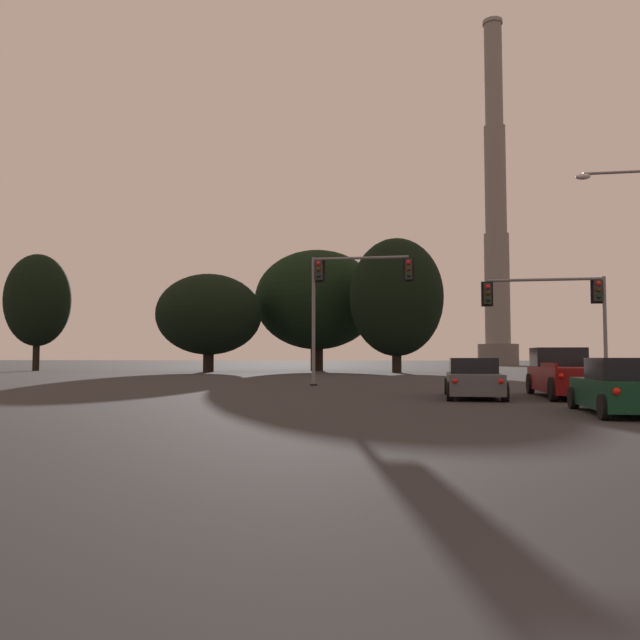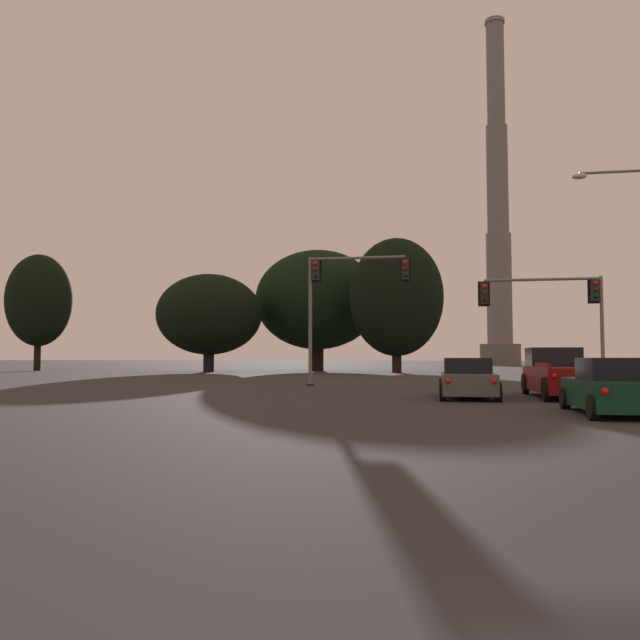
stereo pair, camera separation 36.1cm
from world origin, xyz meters
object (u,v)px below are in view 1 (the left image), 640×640
Objects in this scene: pickup_truck_right_lane_front at (567,375)px; hatchback_right_lane_second at (623,388)px; traffic_light_overhead_right at (561,303)px; smokestack at (496,228)px; sedan_center_lane_front at (473,379)px; traffic_light_overhead_left at (346,287)px.

hatchback_right_lane_second is (-0.20, -7.15, -0.14)m from pickup_truck_right_lane_front.
hatchback_right_lane_second is at bearing -91.46° from pickup_truck_right_lane_front.
traffic_light_overhead_right is at bearing 79.18° from pickup_truck_right_lane_front.
smokestack is (8.53, 99.66, 24.43)m from hatchback_right_lane_second.
smokestack reaches higher than sedan_center_lane_front.
pickup_truck_right_lane_front is at bearing -100.94° from traffic_light_overhead_right.
hatchback_right_lane_second is 15.26m from traffic_light_overhead_right.
traffic_light_overhead_right is 87.71m from smokestack.
traffic_light_overhead_left reaches higher than sedan_center_lane_front.
traffic_light_overhead_left is (-9.03, 7.42, 4.23)m from pickup_truck_right_lane_front.
sedan_center_lane_front is 10.40m from traffic_light_overhead_right.
traffic_light_overhead_left is 89.13m from smokestack.
traffic_light_overhead_right is (4.87, 8.53, 3.43)m from sedan_center_lane_front.
hatchback_right_lane_second is 0.70× the size of traffic_light_overhead_right.
smokestack reaches higher than pickup_truck_right_lane_front.
traffic_light_overhead_left is 0.10× the size of smokestack.
traffic_light_overhead_left is at bearing -178.86° from traffic_light_overhead_right.
hatchback_right_lane_second is 102.96m from smokestack.
traffic_light_overhead_right is (10.50, 0.21, -0.93)m from traffic_light_overhead_left.
pickup_truck_right_lane_front is at bearing 15.92° from sedan_center_lane_front.
sedan_center_lane_front is 10.96m from traffic_light_overhead_left.
smokestack is (6.86, 84.89, 20.99)m from traffic_light_overhead_right.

